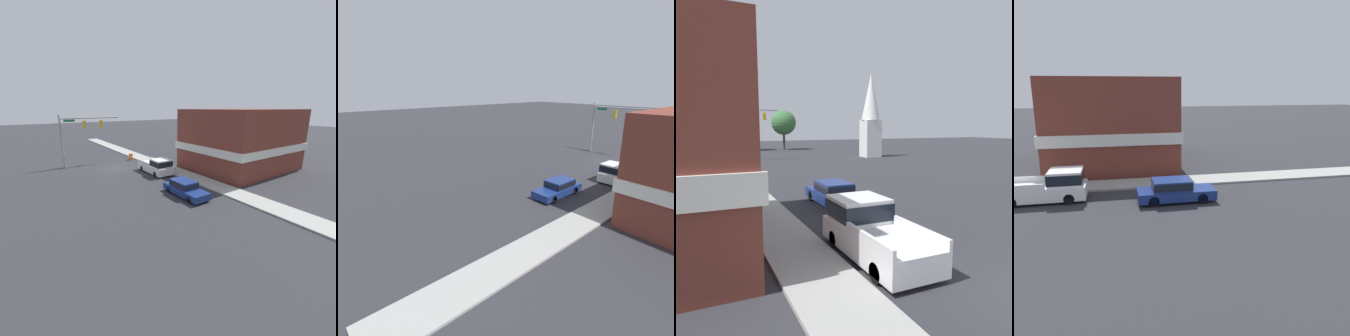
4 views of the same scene
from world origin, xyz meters
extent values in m
cylinder|color=gray|center=(-5.16, 40.98, 3.70)|extent=(0.22, 0.22, 7.40)
cylinder|color=gray|center=(-1.67, 40.98, 6.90)|extent=(6.99, 0.18, 0.18)
cube|color=gold|center=(-2.91, 40.98, 6.03)|extent=(0.36, 0.36, 1.05)
sphere|color=yellow|center=(-2.91, 40.78, 6.35)|extent=(0.22, 0.22, 0.22)
cube|color=gold|center=(-1.47, 40.98, 6.03)|extent=(0.36, 0.36, 1.05)
sphere|color=yellow|center=(-1.47, 40.78, 6.35)|extent=(0.22, 0.22, 0.22)
cube|color=gold|center=(-0.02, 40.98, 6.03)|extent=(0.36, 0.36, 1.05)
sphere|color=yellow|center=(-0.02, 40.78, 6.35)|extent=(0.22, 0.22, 0.22)
cube|color=#196B38|center=(-3.96, 40.98, 6.61)|extent=(1.40, 0.04, 0.30)
cylinder|color=black|center=(-2.39, 14.48, 0.33)|extent=(0.22, 0.66, 0.66)
cylinder|color=black|center=(-0.81, 14.48, 0.33)|extent=(0.22, 0.66, 0.66)
cylinder|color=black|center=(-2.39, 11.49, 0.33)|extent=(0.22, 0.66, 0.66)
cylinder|color=black|center=(-0.81, 11.49, 0.33)|extent=(0.22, 0.66, 0.66)
cube|color=navy|center=(-1.60, 12.98, 0.48)|extent=(1.80, 4.82, 0.60)
cube|color=navy|center=(-1.60, 12.69, 1.10)|extent=(1.65, 2.31, 0.63)
cube|color=black|center=(-1.60, 12.69, 1.10)|extent=(1.67, 2.41, 0.44)
cylinder|color=black|center=(-2.72, 49.06, 0.33)|extent=(0.22, 0.66, 0.66)
cylinder|color=black|center=(-1.12, 49.06, 0.33)|extent=(0.22, 0.66, 0.66)
cylinder|color=black|center=(-2.72, 46.41, 0.33)|extent=(0.22, 0.66, 0.66)
cylinder|color=black|center=(-1.12, 46.41, 0.33)|extent=(0.22, 0.66, 0.66)
cube|color=#51565B|center=(-1.92, 47.73, 0.55)|extent=(1.82, 4.27, 0.73)
cube|color=#51565B|center=(-1.92, 47.48, 1.28)|extent=(1.67, 2.05, 0.75)
cube|color=black|center=(-1.92, 47.48, 1.28)|extent=(1.69, 2.13, 0.52)
cylinder|color=black|center=(-4.19, 6.47, 0.33)|extent=(0.22, 0.66, 0.66)
cylinder|color=black|center=(-2.32, 6.47, 0.33)|extent=(0.22, 0.66, 0.66)
cylinder|color=black|center=(-4.19, 3.21, 0.33)|extent=(0.22, 0.66, 0.66)
cylinder|color=black|center=(-2.32, 3.21, 0.33)|extent=(0.22, 0.66, 0.66)
cube|color=white|center=(-3.26, 4.84, 0.61)|extent=(2.09, 5.26, 0.85)
cube|color=white|center=(-3.26, 6.27, 1.49)|extent=(1.98, 2.00, 0.92)
cube|color=black|center=(-3.26, 6.27, 1.49)|extent=(2.00, 2.08, 0.64)
cube|color=white|center=(-4.24, 3.69, 1.21)|extent=(0.12, 2.96, 0.35)
cube|color=white|center=(-2.27, 3.69, 1.21)|extent=(0.12, 2.96, 0.35)
cube|color=white|center=(15.58, 39.05, 2.81)|extent=(2.53, 2.53, 5.62)
cone|color=white|center=(15.58, 39.05, 9.06)|extent=(2.78, 2.78, 6.87)
cylinder|color=#4C3823|center=(-9.56, 58.41, 1.10)|extent=(0.44, 0.44, 2.21)
sphere|color=#3D703D|center=(-9.56, 58.41, 4.98)|extent=(6.17, 6.17, 6.17)
cylinder|color=#4C3823|center=(-0.21, 61.01, 1.10)|extent=(0.44, 0.44, 2.20)
sphere|color=#3D703D|center=(-0.21, 61.01, 4.80)|extent=(5.78, 5.78, 5.78)
cylinder|color=#4C3823|center=(7.39, 59.69, 1.60)|extent=(0.44, 0.44, 3.19)
sphere|color=#3D703D|center=(7.39, 59.69, 5.37)|extent=(4.83, 4.83, 4.83)
camera|label=1|loc=(10.79, 28.07, 7.93)|focal=24.00mm
camera|label=2|loc=(-14.64, 30.55, 9.21)|focal=28.00mm
camera|label=3|loc=(-8.98, -4.86, 4.70)|focal=35.00mm
camera|label=4|loc=(17.53, 9.41, 6.98)|focal=35.00mm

